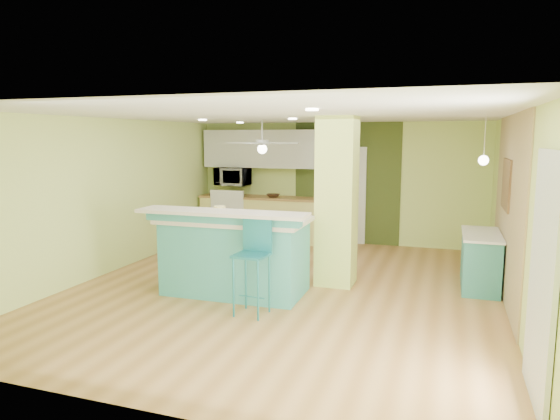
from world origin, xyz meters
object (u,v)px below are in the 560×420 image
object	(u,v)px
bar_stool	(254,251)
canister	(220,213)
peninsula	(235,253)
side_counter	(480,260)
fruit_bowl	(273,196)

from	to	relation	value
bar_stool	canister	distance (m)	0.97
peninsula	canister	world-z (taller)	canister
side_counter	bar_stool	bearing A→B (deg)	-142.90
bar_stool	side_counter	bearing A→B (deg)	41.27
peninsula	side_counter	size ratio (longest dim) A/B	1.85
side_counter	fruit_bowl	xyz separation A→B (m)	(-3.99, 2.14, 0.57)
peninsula	canister	size ratio (longest dim) A/B	12.74
bar_stool	side_counter	distance (m)	3.46
peninsula	bar_stool	xyz separation A→B (m)	(0.56, -0.68, 0.22)
fruit_bowl	canister	world-z (taller)	canister
bar_stool	fruit_bowl	xyz separation A→B (m)	(-1.25, 4.22, 0.18)
bar_stool	fruit_bowl	bearing A→B (deg)	110.64
fruit_bowl	canister	bearing A→B (deg)	-81.84
peninsula	bar_stool	size ratio (longest dim) A/B	1.96
side_counter	fruit_bowl	distance (m)	4.56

